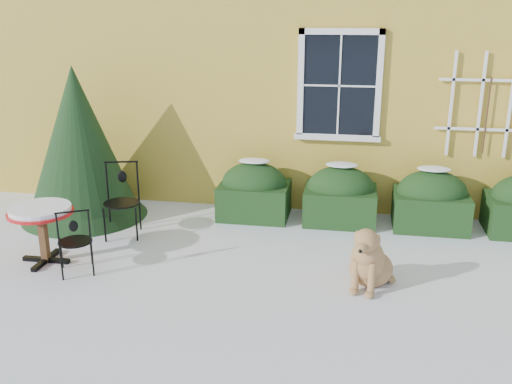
% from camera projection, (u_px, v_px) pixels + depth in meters
% --- Properties ---
extents(ground, '(80.00, 80.00, 0.00)m').
position_uv_depth(ground, '(240.00, 296.00, 6.35)').
color(ground, white).
rests_on(ground, ground).
extents(house, '(12.40, 8.40, 6.40)m').
position_uv_depth(house, '(306.00, 1.00, 11.93)').
color(house, gold).
rests_on(house, ground).
extents(hedge_row, '(4.95, 0.80, 0.91)m').
position_uv_depth(hedge_row, '(385.00, 198.00, 8.35)').
color(hedge_row, black).
rests_on(hedge_row, ground).
extents(evergreen_shrub, '(1.89, 1.89, 2.29)m').
position_uv_depth(evergreen_shrub, '(80.00, 158.00, 8.54)').
color(evergreen_shrub, black).
rests_on(evergreen_shrub, ground).
extents(bistro_table, '(0.80, 0.80, 0.74)m').
position_uv_depth(bistro_table, '(41.00, 216.00, 7.02)').
color(bistro_table, black).
rests_on(bistro_table, ground).
extents(patio_chair_near, '(0.51, 0.51, 0.85)m').
position_uv_depth(patio_chair_near, '(75.00, 241.00, 6.77)').
color(patio_chair_near, black).
rests_on(patio_chair_near, ground).
extents(patio_chair_far, '(0.56, 0.55, 1.03)m').
position_uv_depth(patio_chair_far, '(122.00, 200.00, 7.94)').
color(patio_chair_far, black).
rests_on(patio_chair_far, ground).
extents(dog, '(0.64, 0.85, 0.79)m').
position_uv_depth(dog, '(369.00, 262.00, 6.45)').
color(dog, tan).
rests_on(dog, ground).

